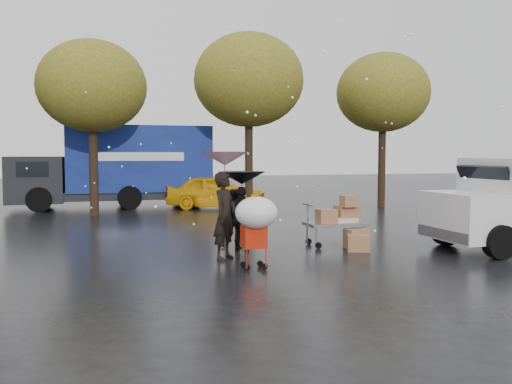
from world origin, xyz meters
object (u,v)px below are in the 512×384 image
object	(u,v)px
shopping_cart	(256,217)
vendor_cart	(339,217)
blue_truck	(120,167)
person_pink	(225,216)
person_black	(242,219)
yellow_taxi	(217,192)

from	to	relation	value
shopping_cart	vendor_cart	bearing A→B (deg)	38.11
vendor_cart	blue_truck	size ratio (longest dim) A/B	0.18
person_pink	shopping_cart	distance (m)	1.31
person_black	blue_truck	world-z (taller)	blue_truck
vendor_cart	shopping_cart	xyz separation A→B (m)	(-2.82, -2.21, 0.34)
vendor_cart	person_pink	bearing A→B (deg)	-163.29
vendor_cart	person_black	bearing A→B (deg)	-178.00
person_pink	blue_truck	bearing A→B (deg)	48.45
person_black	blue_truck	xyz separation A→B (m)	(-2.34, 11.73, 0.99)
person_pink	vendor_cart	size ratio (longest dim) A/B	1.26
vendor_cart	yellow_taxi	bearing A→B (deg)	95.69
person_pink	vendor_cart	world-z (taller)	person_pink
shopping_cart	blue_truck	world-z (taller)	blue_truck
person_pink	shopping_cart	size ratio (longest dim) A/B	1.30
vendor_cart	blue_truck	xyz separation A→B (m)	(-4.88, 11.64, 1.03)
blue_truck	yellow_taxi	world-z (taller)	blue_truck
blue_truck	yellow_taxi	size ratio (longest dim) A/B	1.99
blue_truck	person_pink	bearing A→B (deg)	-82.21
shopping_cart	yellow_taxi	world-z (taller)	shopping_cart
yellow_taxi	person_pink	bearing A→B (deg)	-166.99
person_black	blue_truck	size ratio (longest dim) A/B	0.19
vendor_cart	blue_truck	bearing A→B (deg)	112.72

